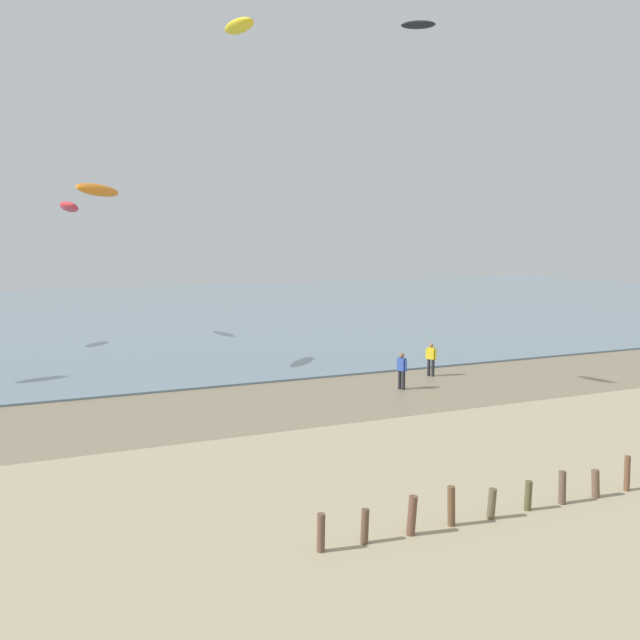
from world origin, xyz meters
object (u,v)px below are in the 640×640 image
(kite_aloft_2, at_px, (239,26))
(kite_aloft_5, at_px, (98,190))
(kite_aloft_0, at_px, (418,25))
(kite_aloft_4, at_px, (69,207))
(person_nearest_camera, at_px, (402,370))
(person_left_flank, at_px, (431,358))

(kite_aloft_2, relative_size, kite_aloft_5, 0.63)
(kite_aloft_0, bearing_deg, kite_aloft_5, 32.63)
(kite_aloft_0, height_order, kite_aloft_5, kite_aloft_0)
(kite_aloft_4, bearing_deg, kite_aloft_0, -128.40)
(person_nearest_camera, bearing_deg, kite_aloft_0, 55.19)
(kite_aloft_0, bearing_deg, kite_aloft_2, 65.00)
(person_nearest_camera, relative_size, person_left_flank, 1.00)
(person_nearest_camera, height_order, kite_aloft_0, kite_aloft_0)
(person_left_flank, height_order, kite_aloft_5, kite_aloft_5)
(kite_aloft_2, xyz_separation_m, kite_aloft_5, (-4.42, 9.28, -6.11))
(person_left_flank, distance_m, kite_aloft_5, 18.87)
(kite_aloft_4, bearing_deg, kite_aloft_5, 175.57)
(kite_aloft_2, height_order, kite_aloft_4, kite_aloft_2)
(person_left_flank, bearing_deg, kite_aloft_5, 152.80)
(kite_aloft_4, xyz_separation_m, kite_aloft_5, (0.06, -13.05, 0.35))
(person_nearest_camera, distance_m, person_left_flank, 3.69)
(person_nearest_camera, relative_size, kite_aloft_5, 0.49)
(kite_aloft_0, xyz_separation_m, kite_aloft_4, (-19.08, 12.73, -10.70))
(person_left_flank, distance_m, kite_aloft_0, 20.86)
(person_nearest_camera, distance_m, kite_aloft_2, 16.44)
(person_left_flank, relative_size, kite_aloft_5, 0.49)
(kite_aloft_4, height_order, kite_aloft_5, kite_aloft_5)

